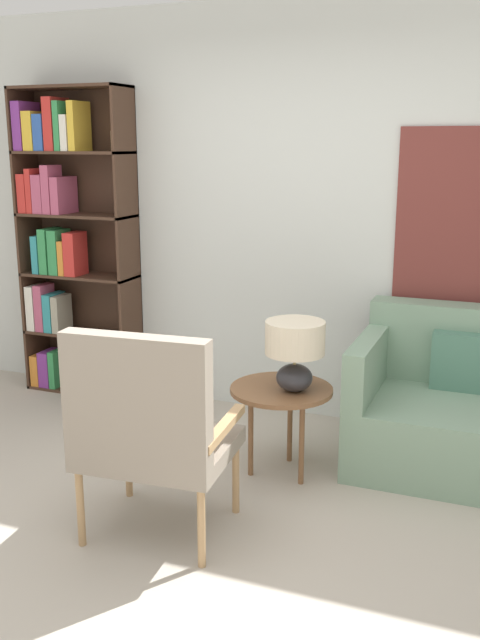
# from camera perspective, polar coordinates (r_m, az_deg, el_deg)

# --- Properties ---
(ground_plane) EXTENTS (14.00, 14.00, 0.00)m
(ground_plane) POSITION_cam_1_polar(r_m,az_deg,el_deg) (3.35, -6.03, -18.97)
(ground_plane) COLOR #B2A899
(wall_back) EXTENTS (6.40, 0.08, 2.70)m
(wall_back) POSITION_cam_1_polar(r_m,az_deg,el_deg) (4.70, 5.86, 8.27)
(wall_back) COLOR silver
(wall_back) RESTS_ON ground_plane
(bookshelf) EXTENTS (0.85, 0.30, 2.20)m
(bookshelf) POSITION_cam_1_polar(r_m,az_deg,el_deg) (5.34, -13.90, 6.69)
(bookshelf) COLOR #422B1E
(bookshelf) RESTS_ON ground_plane
(armchair) EXTENTS (0.72, 0.63, 1.03)m
(armchair) POSITION_cam_1_polar(r_m,az_deg,el_deg) (3.26, -7.36, -8.27)
(armchair) COLOR tan
(armchair) RESTS_ON ground_plane
(side_table) EXTENTS (0.57, 0.57, 0.51)m
(side_table) POSITION_cam_1_polar(r_m,az_deg,el_deg) (3.96, 3.32, -6.07)
(side_table) COLOR brown
(side_table) RESTS_ON ground_plane
(table_lamp) EXTENTS (0.32, 0.32, 0.39)m
(table_lamp) POSITION_cam_1_polar(r_m,az_deg,el_deg) (3.82, 4.42, -2.20)
(table_lamp) COLOR #2D2D33
(table_lamp) RESTS_ON side_table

